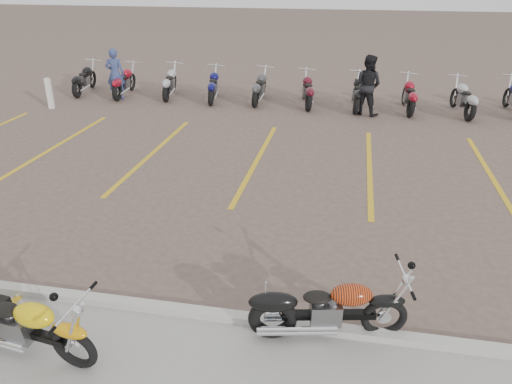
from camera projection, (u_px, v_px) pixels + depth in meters
The scene contains 9 objects.
ground at pixel (213, 241), 8.63m from camera, with size 100.00×100.00×0.00m, color #6C584D.
curb at pixel (174, 310), 6.82m from camera, with size 60.00×0.18×0.12m, color #ADAAA3.
parking_stripes at pixel (257, 160), 12.20m from camera, with size 38.00×5.50×0.01m, color gold, non-canonical shape.
yellow_cruiser at pixel (21, 325), 5.99m from camera, with size 2.05×0.45×0.85m.
flame_cruiser at pixel (324, 310), 6.25m from camera, with size 1.99×0.54×0.83m.
person_a at pixel (115, 74), 17.43m from camera, with size 0.64×0.42×1.76m, color navy.
person_b at pixel (367, 85), 15.55m from camera, with size 0.91×0.71×1.87m, color black.
bollard at pixel (49, 93), 16.39m from camera, with size 0.15×0.15×1.00m, color silver.
bg_bike_row at pixel (331, 90), 16.59m from camera, with size 19.01×2.06×1.10m.
Camera 1 is at (2.17, -7.21, 4.36)m, focal length 35.00 mm.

